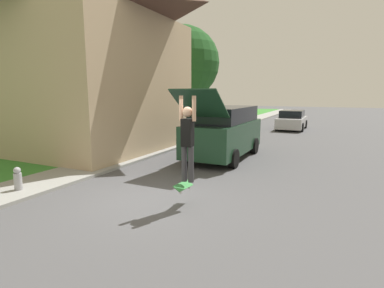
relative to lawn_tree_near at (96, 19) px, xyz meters
name	(u,v)px	position (x,y,z in m)	size (l,w,h in m)	color
ground_plane	(152,198)	(5.05, -3.78, -5.63)	(120.00, 120.00, 0.00)	#49494C
lawn	(89,142)	(-2.95, 2.22, -5.59)	(10.00, 80.00, 0.08)	#387F2D
sidewalk	(158,148)	(1.45, 2.22, -5.58)	(1.80, 80.00, 0.10)	gray
house	(68,55)	(-2.75, 0.97, -1.15)	(10.40, 8.23, 8.46)	tan
lawn_tree_near	(96,19)	(0.00, 0.00, 0.00)	(3.61, 3.61, 7.40)	brown
lawn_tree_far	(183,63)	(-0.22, 8.09, -1.02)	(4.79, 4.79, 6.94)	brown
suv_parked	(224,131)	(5.03, 1.65, -4.52)	(2.03, 5.49, 2.78)	#193823
car_down_street	(292,120)	(6.15, 13.42, -4.96)	(1.91, 4.26, 1.42)	#B7B7BC
skateboarder	(188,138)	(6.13, -3.93, -4.00)	(0.41, 0.23, 1.96)	#38383D
skateboard	(183,186)	(6.00, -3.90, -5.14)	(0.25, 0.79, 0.24)	#337F3D
fire_hydrant	(18,179)	(1.64, -4.99, -5.23)	(0.20, 0.20, 0.62)	#99999E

